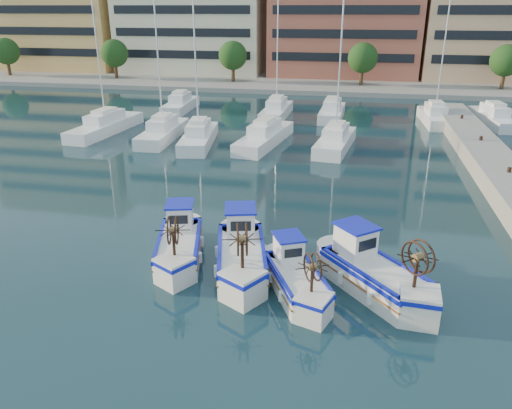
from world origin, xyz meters
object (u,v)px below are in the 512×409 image
fishing_boat_b (241,252)px  fishing_boat_c (296,276)px  fishing_boat_d (373,271)px  fishing_boat_a (179,242)px

fishing_boat_b → fishing_boat_c: bearing=-42.3°
fishing_boat_b → fishing_boat_d: 5.54m
fishing_boat_a → fishing_boat_b: bearing=-24.1°
fishing_boat_a → fishing_boat_c: 5.78m
fishing_boat_a → fishing_boat_d: bearing=-22.2°
fishing_boat_c → fishing_boat_a: bearing=135.8°
fishing_boat_a → fishing_boat_d: size_ratio=0.97×
fishing_boat_b → fishing_boat_d: fishing_boat_b is taller
fishing_boat_c → fishing_boat_d: 3.08m
fishing_boat_b → fishing_boat_d: (5.50, -0.64, -0.01)m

